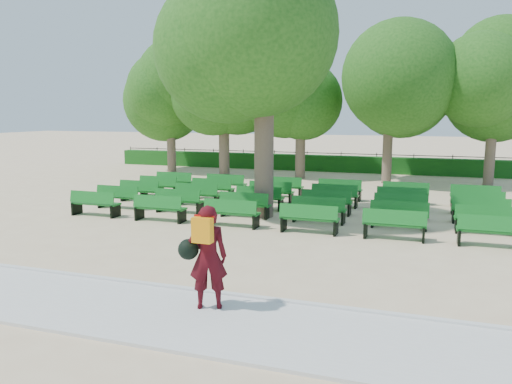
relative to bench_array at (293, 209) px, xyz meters
The scene contains 9 objects.
ground 2.36m from the bench_array, 125.83° to the right, with size 120.00×120.00×0.00m, color beige.
paving 9.41m from the bench_array, 98.42° to the right, with size 30.00×2.20×0.06m, color silver.
curb 8.28m from the bench_array, 99.59° to the right, with size 30.00×0.12×0.10m, color silver.
hedge 12.17m from the bench_array, 96.51° to the left, with size 26.00×0.70×0.90m, color #175617.
fence 12.57m from the bench_array, 96.30° to the left, with size 26.00×0.10×1.02m, color black, non-canonical shape.
tree_line 8.21m from the bench_array, 99.67° to the left, with size 21.80×6.80×7.04m, color #275E19, non-canonical shape.
bench_array is the anchor object (origin of this frame).
tree_among 5.29m from the bench_array, 122.10° to the right, with size 5.85×5.85×7.87m.
person 8.92m from the bench_array, 84.86° to the right, with size 0.89×0.64×1.78m.
Camera 1 is at (5.57, -14.32, 3.36)m, focal length 35.00 mm.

